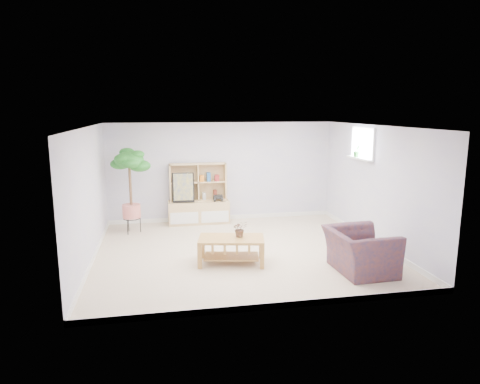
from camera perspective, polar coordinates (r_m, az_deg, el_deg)
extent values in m
cube|color=beige|center=(8.37, 0.15, -7.89)|extent=(5.50, 5.00, 0.01)
cube|color=white|center=(7.93, 0.16, 8.76)|extent=(5.50, 5.00, 0.01)
cube|color=silver|center=(10.50, -2.43, 2.71)|extent=(5.50, 0.01, 2.40)
cube|color=silver|center=(5.69, 4.92, -4.42)|extent=(5.50, 0.01, 2.40)
cube|color=silver|center=(8.02, -19.52, -0.49)|extent=(0.01, 5.00, 2.40)
cube|color=silver|center=(8.99, 17.64, 0.80)|extent=(0.01, 5.00, 2.40)
cube|color=white|center=(9.41, 15.66, 4.30)|extent=(0.14, 1.00, 0.04)
imported|color=#1B6929|center=(7.64, -0.01, -4.92)|extent=(0.28, 0.25, 0.29)
imported|color=#212A4D|center=(7.51, 15.74, -7.22)|extent=(1.02, 1.16, 0.83)
imported|color=#1D511C|center=(9.54, 15.29, 5.33)|extent=(0.17, 0.15, 0.26)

